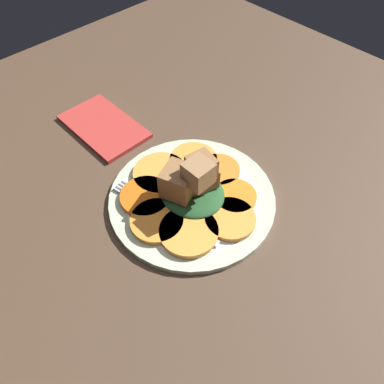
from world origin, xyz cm
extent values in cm
cube|color=#4C3828|center=(0.00, 0.00, 1.00)|extent=(120.00, 120.00, 2.00)
cylinder|color=beige|center=(0.00, 0.00, 2.50)|extent=(26.44, 26.44, 1.00)
cylinder|color=white|center=(0.00, 0.00, 2.55)|extent=(21.15, 21.15, 1.00)
cylinder|color=orange|center=(-0.63, 6.78, 3.52)|extent=(7.02, 7.02, 0.83)
cylinder|color=orange|center=(-5.22, 5.36, 3.52)|extent=(8.13, 8.13, 0.83)
cylinder|color=#F99539|center=(-6.88, -0.67, 3.52)|extent=(9.03, 9.03, 0.83)
cylinder|color=#D66115|center=(-4.76, -5.55, 3.52)|extent=(8.03, 8.03, 0.83)
cylinder|color=orange|center=(-0.48, -7.29, 3.52)|extent=(8.04, 8.04, 0.83)
cylinder|color=#F9953A|center=(4.66, -5.15, 3.52)|extent=(8.76, 8.76, 0.83)
cylinder|color=orange|center=(7.34, 0.86, 3.52)|extent=(7.73, 7.73, 0.83)
cylinder|color=orange|center=(4.98, 4.58, 3.52)|extent=(6.80, 6.80, 0.83)
ellipsoid|color=#235128|center=(0.00, 0.00, 4.03)|extent=(10.72, 9.65, 1.87)
cube|color=brown|center=(0.70, 2.08, 6.66)|extent=(4.19, 4.19, 3.38)
cube|color=olive|center=(-0.95, -1.83, 7.27)|extent=(5.95, 5.95, 4.61)
cube|color=olive|center=(0.15, -0.29, 6.63)|extent=(4.59, 4.59, 3.33)
cube|color=#9E754C|center=(1.89, -0.59, 10.44)|extent=(3.68, 3.68, 3.65)
cube|color=olive|center=(1.33, 0.56, 10.33)|extent=(4.16, 4.16, 3.58)
cube|color=silver|center=(2.83, -4.74, 3.30)|extent=(12.80, 3.43, 0.40)
cube|color=silver|center=(-4.23, -6.06, 3.30)|extent=(1.95, 2.56, 0.40)
cube|color=silver|center=(-7.29, -7.65, 3.30)|extent=(5.02, 1.23, 0.40)
cube|color=silver|center=(-7.41, -6.99, 3.30)|extent=(5.02, 1.23, 0.40)
cube|color=silver|center=(-7.53, -6.34, 3.30)|extent=(5.02, 1.23, 0.40)
cube|color=silver|center=(-7.66, -5.68, 3.30)|extent=(5.02, 1.23, 0.40)
cube|color=#B2332D|center=(-24.15, 0.45, 2.40)|extent=(16.87, 10.12, 0.80)
camera|label=1|loc=(26.60, -25.56, 49.52)|focal=35.00mm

